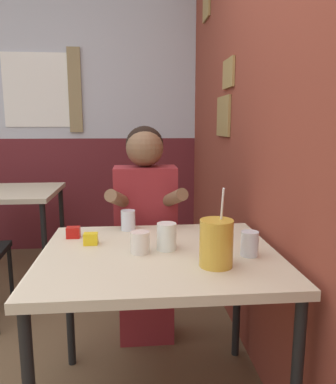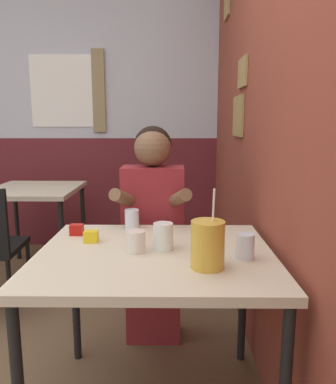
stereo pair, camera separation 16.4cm
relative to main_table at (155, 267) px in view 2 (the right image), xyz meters
name	(u,v)px [view 2 (the right image)]	position (x,y,z in m)	size (l,w,h in m)	color
brick_wall_right	(246,106)	(0.54, 0.99, 0.69)	(0.08, 4.56, 2.70)	brown
back_wall	(101,112)	(-0.63, 2.30, 0.70)	(5.24, 0.09, 2.70)	silver
main_table	(155,267)	(0.00, 0.00, 0.00)	(0.95, 0.81, 0.73)	beige
background_table	(35,198)	(-1.05, 1.53, -0.02)	(0.69, 0.74, 0.73)	beige
person_seated	(153,230)	(-0.04, 0.58, -0.01)	(0.42, 0.40, 1.23)	maroon
cocktail_pitcher	(208,244)	(0.20, -0.17, 0.15)	(0.12, 0.12, 0.29)	gold
glass_near_pitcher	(132,219)	(-0.13, 0.33, 0.12)	(0.07, 0.07, 0.10)	silver
glass_center	(163,236)	(0.03, 0.03, 0.12)	(0.08, 0.08, 0.11)	silver
glass_far_side	(136,241)	(-0.08, 0.00, 0.11)	(0.08, 0.08, 0.09)	silver
glass_by_brick	(245,246)	(0.35, -0.08, 0.12)	(0.07, 0.07, 0.10)	silver
condiment_ketchup	(77,230)	(-0.38, 0.23, 0.09)	(0.06, 0.04, 0.05)	#B7140F
condiment_mustard	(91,236)	(-0.29, 0.12, 0.09)	(0.06, 0.04, 0.05)	yellow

